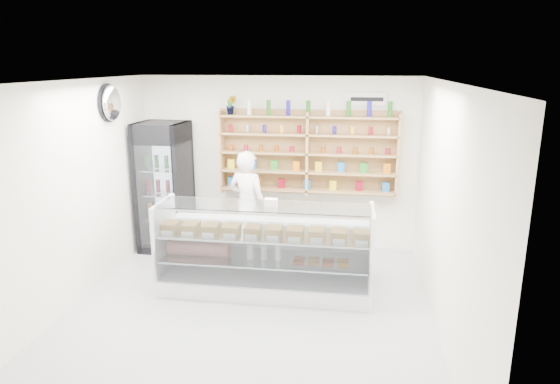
# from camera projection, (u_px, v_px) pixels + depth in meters

# --- Properties ---
(room) EXTENTS (5.00, 5.00, 5.00)m
(room) POSITION_uv_depth(u_px,v_px,m) (246.00, 204.00, 5.81)
(room) COLOR #B3B3B8
(room) RESTS_ON ground
(display_counter) EXTENTS (2.81, 0.84, 1.22)m
(display_counter) POSITION_uv_depth(u_px,v_px,m) (265.00, 267.00, 6.67)
(display_counter) COLOR white
(display_counter) RESTS_ON floor
(shop_worker) EXTENTS (0.72, 0.58, 1.71)m
(shop_worker) POSITION_uv_depth(u_px,v_px,m) (247.00, 205.00, 7.78)
(shop_worker) COLOR white
(shop_worker) RESTS_ON floor
(drinks_cooler) EXTENTS (0.79, 0.77, 2.09)m
(drinks_cooler) POSITION_uv_depth(u_px,v_px,m) (164.00, 187.00, 8.06)
(drinks_cooler) COLOR black
(drinks_cooler) RESTS_ON floor
(wall_shelving) EXTENTS (2.84, 0.28, 1.33)m
(wall_shelving) POSITION_uv_depth(u_px,v_px,m) (308.00, 154.00, 7.93)
(wall_shelving) COLOR #A7794E
(wall_shelving) RESTS_ON back_wall
(potted_plant) EXTENTS (0.18, 0.16, 0.30)m
(potted_plant) POSITION_uv_depth(u_px,v_px,m) (231.00, 105.00, 7.92)
(potted_plant) COLOR #1E6626
(potted_plant) RESTS_ON wall_shelving
(security_mirror) EXTENTS (0.15, 0.50, 0.50)m
(security_mirror) POSITION_uv_depth(u_px,v_px,m) (112.00, 103.00, 7.00)
(security_mirror) COLOR silver
(security_mirror) RESTS_ON left_wall
(wall_sign) EXTENTS (0.62, 0.03, 0.20)m
(wall_sign) POSITION_uv_depth(u_px,v_px,m) (367.00, 99.00, 7.71)
(wall_sign) COLOR white
(wall_sign) RESTS_ON back_wall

